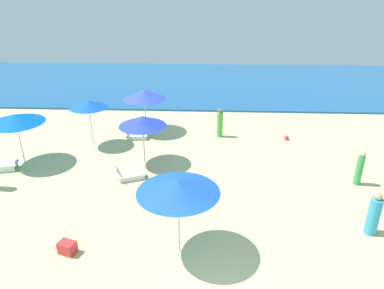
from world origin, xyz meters
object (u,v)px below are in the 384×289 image
object	(u,v)px
beachgoer_1	(360,168)
beachgoer_3	(220,123)
umbrella_4	(178,187)
beach_ball_1	(287,138)
umbrella_2	(142,121)
lounge_chair_2_0	(129,174)
umbrella_0	(144,95)
beachgoer_2	(374,215)
cooler_box_0	(67,248)
umbrella_3	(89,104)
umbrella_5	(16,119)
lounge_chair_0_0	(135,135)

from	to	relation	value
beachgoer_1	beachgoer_3	xyz separation A→B (m)	(-5.55, 4.77, 0.01)
umbrella_4	beach_ball_1	distance (m)	10.42
umbrella_2	beachgoer_3	distance (m)	5.00
umbrella_2	umbrella_4	distance (m)	6.22
beachgoer_1	umbrella_2	bearing A→B (deg)	-60.16
umbrella_2	lounge_chair_2_0	world-z (taller)	umbrella_2
umbrella_2	beachgoer_3	size ratio (longest dim) A/B	1.45
umbrella_2	umbrella_4	world-z (taller)	umbrella_4
umbrella_0	beachgoer_3	world-z (taller)	umbrella_0
beachgoer_2	umbrella_0	bearing A→B (deg)	-140.15
cooler_box_0	beachgoer_3	bearing A→B (deg)	-98.58
beach_ball_1	umbrella_3	bearing A→B (deg)	-173.67
beach_ball_1	beachgoer_3	bearing A→B (deg)	175.08
umbrella_4	umbrella_5	xyz separation A→B (m)	(-7.62, 5.64, -0.15)
umbrella_3	beach_ball_1	size ratio (longest dim) A/B	9.82
lounge_chair_0_0	lounge_chair_2_0	xyz separation A→B (m)	(0.56, -4.28, 0.01)
beach_ball_1	umbrella_4	bearing A→B (deg)	-119.44
umbrella_0	beachgoer_1	world-z (taller)	umbrella_0
umbrella_0	umbrella_3	xyz separation A→B (m)	(-2.40, -1.97, 0.07)
umbrella_2	beachgoer_2	world-z (taller)	umbrella_2
beachgoer_2	lounge_chair_2_0	bearing A→B (deg)	-116.32
umbrella_0	umbrella_4	bearing A→B (deg)	-74.90
lounge_chair_0_0	cooler_box_0	world-z (taller)	lounge_chair_0_0
lounge_chair_2_0	umbrella_5	xyz separation A→B (m)	(-5.13, 1.27, 1.94)
beachgoer_3	beach_ball_1	size ratio (longest dim) A/B	6.51
umbrella_5	umbrella_3	bearing A→B (deg)	39.17
umbrella_3	umbrella_4	world-z (taller)	umbrella_4
umbrella_3	umbrella_4	bearing A→B (deg)	-57.04
lounge_chair_2_0	beach_ball_1	distance (m)	8.74
beachgoer_1	lounge_chair_0_0	bearing A→B (deg)	-73.89
lounge_chair_0_0	lounge_chair_2_0	size ratio (longest dim) A/B	0.93
umbrella_0	beach_ball_1	bearing A→B (deg)	-6.45
umbrella_0	umbrella_4	size ratio (longest dim) A/B	0.95
lounge_chair_2_0	umbrella_5	size ratio (longest dim) A/B	0.56
lounge_chair_0_0	umbrella_5	world-z (taller)	umbrella_5
umbrella_0	lounge_chair_2_0	xyz separation A→B (m)	(0.13, -5.36, -1.89)
umbrella_0	lounge_chair_0_0	size ratio (longest dim) A/B	1.86
beachgoer_2	beach_ball_1	distance (m)	7.82
umbrella_5	beachgoer_3	world-z (taller)	umbrella_5
umbrella_3	beach_ball_1	bearing A→B (deg)	6.33
umbrella_0	lounge_chair_2_0	bearing A→B (deg)	-88.56
umbrella_0	cooler_box_0	bearing A→B (deg)	-94.63
cooler_box_0	umbrella_2	bearing A→B (deg)	-83.81
umbrella_5	beachgoer_2	world-z (taller)	umbrella_5
umbrella_0	beachgoer_3	xyz separation A→B (m)	(4.09, -0.56, -1.37)
lounge_chair_0_0	umbrella_4	distance (m)	9.41
lounge_chair_2_0	beachgoer_3	xyz separation A→B (m)	(3.96, 4.80, 0.52)
umbrella_0	cooler_box_0	distance (m)	10.18
umbrella_0	beach_ball_1	xyz separation A→B (m)	(7.63, -0.86, -2.00)
beachgoer_1	umbrella_5	bearing A→B (deg)	-55.81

